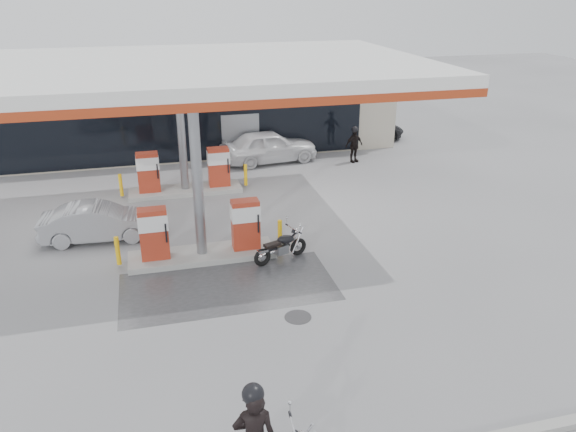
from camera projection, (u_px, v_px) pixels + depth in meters
name	position (u px, v px, depth m)	size (l,w,h in m)	color
ground	(211.00, 289.00, 15.77)	(90.00, 90.00, 0.00)	gray
wet_patch	(228.00, 287.00, 15.89)	(6.00, 3.00, 0.00)	#4C4C4F
drain_cover	(298.00, 317.00, 14.45)	(0.70, 0.70, 0.01)	#38383A
store_building	(170.00, 105.00, 29.20)	(22.00, 8.22, 4.00)	beige
canopy	(182.00, 72.00, 18.18)	(16.00, 10.02, 5.51)	silver
pump_island_near	(201.00, 237.00, 17.28)	(5.14, 1.30, 1.78)	#9E9E99
pump_island_far	(185.00, 176.00, 22.63)	(5.14, 1.30, 1.78)	#9E9E99
parked_motorcycle	(281.00, 247.00, 17.23)	(1.83, 0.88, 0.97)	black
sedan_white	(269.00, 146.00, 26.44)	(1.81, 4.49, 1.53)	white
attendant	(224.00, 163.00, 23.88)	(0.80, 0.63, 1.65)	#5C5C61
hatchback_silver	(99.00, 222.00, 18.55)	(1.31, 3.74, 1.23)	gray
parked_car_left	(53.00, 149.00, 26.54)	(1.73, 4.25, 1.23)	#152148
parked_car_right	(362.00, 128.00, 30.32)	(2.07, 4.48, 1.25)	black
biker_walking	(354.00, 145.00, 26.42)	(0.95, 0.40, 1.62)	black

